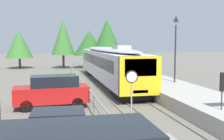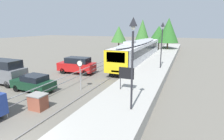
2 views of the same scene
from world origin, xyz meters
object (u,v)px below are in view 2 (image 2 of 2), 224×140
(parked_suv_red, at_px, (77,65))
(platform_lamp_near_end, at_px, (133,47))
(parked_van_grey, at_px, (4,71))
(parked_hatchback_dark_green, at_px, (34,83))
(brick_utility_cabinet, at_px, (38,102))
(platform_lamp_mid_platform, at_px, (162,37))
(speed_limit_sign, at_px, (80,67))
(platform_notice_board, at_px, (126,74))
(commuter_train, at_px, (139,50))

(parked_suv_red, bearing_deg, platform_lamp_near_end, -43.49)
(parked_van_grey, bearing_deg, parked_hatchback_dark_green, -7.68)
(brick_utility_cabinet, bearing_deg, platform_lamp_mid_platform, 62.97)
(platform_lamp_mid_platform, xyz_separation_m, brick_utility_cabinet, (-6.63, -12.99, -4.05))
(speed_limit_sign, bearing_deg, platform_lamp_mid_platform, 53.66)
(platform_notice_board, bearing_deg, speed_limit_sign, 169.44)
(platform_lamp_mid_platform, xyz_separation_m, parked_suv_red, (-9.78, -3.06, -3.56))
(parked_suv_red, bearing_deg, parked_van_grey, -124.68)
(platform_notice_board, distance_m, parked_suv_red, 10.45)
(commuter_train, bearing_deg, parked_hatchback_dark_green, -108.68)
(platform_lamp_near_end, relative_size, parked_hatchback_dark_green, 1.31)
(platform_lamp_near_end, xyz_separation_m, platform_lamp_mid_platform, (0.00, 12.33, 0.00))
(speed_limit_sign, height_order, brick_utility_cabinet, speed_limit_sign)
(speed_limit_sign, bearing_deg, platform_notice_board, -10.56)
(commuter_train, xyz_separation_m, platform_lamp_mid_platform, (4.23, -6.18, 2.47))
(brick_utility_cabinet, relative_size, parked_hatchback_dark_green, 0.30)
(speed_limit_sign, distance_m, parked_van_grey, 8.39)
(speed_limit_sign, relative_size, brick_utility_cabinet, 2.32)
(parked_suv_red, bearing_deg, platform_lamp_mid_platform, 17.36)
(platform_lamp_near_end, relative_size, platform_notice_board, 2.97)
(parked_suv_red, bearing_deg, brick_utility_cabinet, -72.41)
(platform_notice_board, xyz_separation_m, parked_van_grey, (-12.96, -0.47, -0.89))
(commuter_train, distance_m, parked_van_grey, 18.75)
(speed_limit_sign, relative_size, parked_hatchback_dark_green, 0.69)
(speed_limit_sign, height_order, parked_suv_red, speed_limit_sign)
(commuter_train, bearing_deg, parked_van_grey, -122.56)
(commuter_train, height_order, parked_hatchback_dark_green, commuter_train)
(platform_lamp_near_end, distance_m, brick_utility_cabinet, 7.80)
(platform_notice_board, bearing_deg, parked_suv_red, 144.18)
(brick_utility_cabinet, distance_m, parked_hatchback_dark_green, 4.20)
(platform_lamp_mid_platform, distance_m, parked_hatchback_dark_green, 14.65)
(platform_lamp_mid_platform, height_order, parked_van_grey, platform_lamp_mid_platform)
(parked_hatchback_dark_green, bearing_deg, parked_suv_red, 90.03)
(platform_lamp_near_end, height_order, parked_hatchback_dark_green, platform_lamp_near_end)
(speed_limit_sign, bearing_deg, brick_utility_cabinet, -96.67)
(commuter_train, xyz_separation_m, parked_van_grey, (-10.08, -15.79, -0.86))
(platform_lamp_near_end, distance_m, speed_limit_sign, 7.73)
(platform_lamp_mid_platform, distance_m, brick_utility_cabinet, 15.14)
(speed_limit_sign, bearing_deg, parked_hatchback_dark_green, -152.05)
(platform_lamp_mid_platform, relative_size, brick_utility_cabinet, 4.42)
(commuter_train, bearing_deg, parked_suv_red, -121.00)
(platform_notice_board, bearing_deg, brick_utility_cabinet, -143.87)
(platform_lamp_mid_platform, bearing_deg, platform_lamp_near_end, -90.00)
(platform_lamp_mid_platform, relative_size, speed_limit_sign, 1.91)
(parked_van_grey, bearing_deg, platform_lamp_near_end, -10.76)
(commuter_train, height_order, brick_utility_cabinet, commuter_train)
(brick_utility_cabinet, xyz_separation_m, parked_hatchback_dark_green, (-3.15, 2.77, 0.22))
(platform_lamp_near_end, relative_size, brick_utility_cabinet, 4.42)
(platform_notice_board, height_order, parked_hatchback_dark_green, platform_notice_board)
(platform_notice_board, relative_size, parked_suv_red, 0.38)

